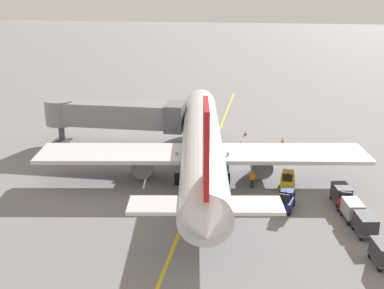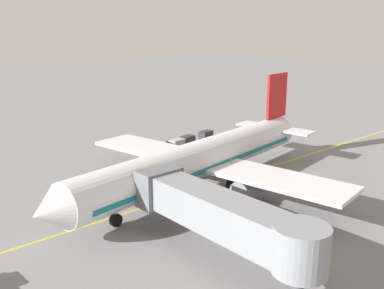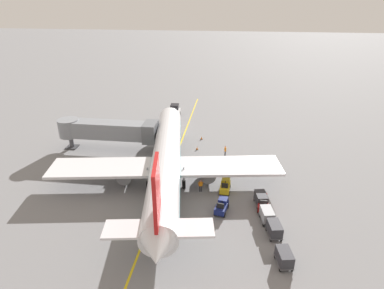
{
  "view_description": "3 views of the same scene",
  "coord_description": "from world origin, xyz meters",
  "px_view_note": "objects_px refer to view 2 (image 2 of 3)",
  "views": [
    {
      "loc": [
        6.2,
        -41.79,
        17.44
      ],
      "look_at": [
        -1.0,
        2.42,
        2.94
      ],
      "focal_mm": 46.41,
      "sensor_mm": 36.0,
      "label": 1
    },
    {
      "loc": [
        -30.04,
        29.36,
        15.54
      ],
      "look_at": [
        2.3,
        1.06,
        4.12
      ],
      "focal_mm": 39.76,
      "sensor_mm": 36.0,
      "label": 2
    },
    {
      "loc": [
        8.32,
        -35.77,
        23.14
      ],
      "look_at": [
        3.02,
        5.65,
        3.81
      ],
      "focal_mm": 30.5,
      "sensor_mm": 36.0,
      "label": 3
    }
  ],
  "objects_px": {
    "jet_bridge": "(221,214)",
    "baggage_cart_third_in_train": "(187,140)",
    "safety_cone_nose_right": "(52,215)",
    "baggage_cart_tail_end": "(206,135)",
    "parked_airliner": "(203,159)",
    "baggage_tug_lead": "(166,162)",
    "safety_cone_nose_left": "(98,203)",
    "ground_crew_wing_walker": "(152,174)",
    "ground_crew_marshaller": "(186,165)",
    "baggage_tug_trailing": "(164,149)",
    "baggage_tug_spare": "(195,155)",
    "baggage_cart_second_in_train": "(177,144)",
    "ground_crew_loader": "(90,180)",
    "baggage_cart_front": "(161,149)"
  },
  "relations": [
    {
      "from": "baggage_tug_lead",
      "to": "baggage_cart_second_in_train",
      "type": "height_order",
      "value": "baggage_tug_lead"
    },
    {
      "from": "baggage_tug_lead",
      "to": "baggage_cart_tail_end",
      "type": "xyz_separation_m",
      "value": [
        5.89,
        -11.93,
        0.24
      ]
    },
    {
      "from": "baggage_cart_third_in_train",
      "to": "safety_cone_nose_right",
      "type": "xyz_separation_m",
      "value": [
        -10.05,
        24.04,
        -0.66
      ]
    },
    {
      "from": "baggage_tug_trailing",
      "to": "baggage_cart_second_in_train",
      "type": "relative_size",
      "value": 0.85
    },
    {
      "from": "parked_airliner",
      "to": "safety_cone_nose_left",
      "type": "distance_m",
      "value": 11.18
    },
    {
      "from": "baggage_tug_lead",
      "to": "safety_cone_nose_right",
      "type": "relative_size",
      "value": 4.36
    },
    {
      "from": "baggage_cart_front",
      "to": "baggage_cart_second_in_train",
      "type": "relative_size",
      "value": 1.0
    },
    {
      "from": "baggage_tug_spare",
      "to": "ground_crew_wing_walker",
      "type": "bearing_deg",
      "value": 108.81
    },
    {
      "from": "baggage_cart_front",
      "to": "safety_cone_nose_left",
      "type": "height_order",
      "value": "baggage_cart_front"
    },
    {
      "from": "jet_bridge",
      "to": "safety_cone_nose_right",
      "type": "relative_size",
      "value": 27.37
    },
    {
      "from": "baggage_cart_second_in_train",
      "to": "ground_crew_loader",
      "type": "xyz_separation_m",
      "value": [
        -5.17,
        15.71,
        0.0
      ]
    },
    {
      "from": "parked_airliner",
      "to": "baggage_tug_lead",
      "type": "bearing_deg",
      "value": -10.08
    },
    {
      "from": "jet_bridge",
      "to": "baggage_cart_third_in_train",
      "type": "bearing_deg",
      "value": -36.25
    },
    {
      "from": "baggage_cart_third_in_train",
      "to": "safety_cone_nose_left",
      "type": "xyz_separation_m",
      "value": [
        -10.36,
        19.76,
        -0.66
      ]
    },
    {
      "from": "ground_crew_marshaller",
      "to": "safety_cone_nose_left",
      "type": "distance_m",
      "value": 12.45
    },
    {
      "from": "jet_bridge",
      "to": "ground_crew_wing_walker",
      "type": "height_order",
      "value": "jet_bridge"
    },
    {
      "from": "ground_crew_loader",
      "to": "ground_crew_marshaller",
      "type": "xyz_separation_m",
      "value": [
        -2.76,
        -10.58,
        0.0
      ]
    },
    {
      "from": "baggage_tug_lead",
      "to": "safety_cone_nose_left",
      "type": "relative_size",
      "value": 4.36
    },
    {
      "from": "safety_cone_nose_left",
      "to": "ground_crew_wing_walker",
      "type": "bearing_deg",
      "value": -76.7
    },
    {
      "from": "baggage_cart_tail_end",
      "to": "baggage_tug_trailing",
      "type": "bearing_deg",
      "value": 98.79
    },
    {
      "from": "baggage_cart_second_in_train",
      "to": "ground_crew_marshaller",
      "type": "relative_size",
      "value": 1.76
    },
    {
      "from": "baggage_tug_spare",
      "to": "safety_cone_nose_left",
      "type": "relative_size",
      "value": 4.56
    },
    {
      "from": "baggage_cart_tail_end",
      "to": "baggage_tug_spare",
      "type": "bearing_deg",
      "value": 129.08
    },
    {
      "from": "jet_bridge",
      "to": "baggage_tug_trailing",
      "type": "distance_m",
      "value": 27.27
    },
    {
      "from": "baggage_tug_lead",
      "to": "baggage_cart_front",
      "type": "relative_size",
      "value": 0.86
    },
    {
      "from": "ground_crew_marshaller",
      "to": "baggage_cart_third_in_train",
      "type": "bearing_deg",
      "value": -41.28
    },
    {
      "from": "baggage_tug_trailing",
      "to": "ground_crew_wing_walker",
      "type": "relative_size",
      "value": 1.5
    },
    {
      "from": "baggage_tug_lead",
      "to": "baggage_tug_spare",
      "type": "xyz_separation_m",
      "value": [
        -0.24,
        -4.38,
        0.0
      ]
    },
    {
      "from": "baggage_tug_lead",
      "to": "baggage_cart_third_in_train",
      "type": "height_order",
      "value": "baggage_tug_lead"
    },
    {
      "from": "parked_airliner",
      "to": "safety_cone_nose_left",
      "type": "relative_size",
      "value": 63.18
    },
    {
      "from": "baggage_cart_front",
      "to": "baggage_cart_tail_end",
      "type": "bearing_deg",
      "value": -80.63
    },
    {
      "from": "baggage_cart_front",
      "to": "baggage_cart_second_in_train",
      "type": "height_order",
      "value": "same"
    },
    {
      "from": "jet_bridge",
      "to": "baggage_tug_trailing",
      "type": "height_order",
      "value": "jet_bridge"
    },
    {
      "from": "parked_airliner",
      "to": "baggage_tug_spare",
      "type": "relative_size",
      "value": 13.86
    },
    {
      "from": "baggage_cart_front",
      "to": "ground_crew_loader",
      "type": "height_order",
      "value": "ground_crew_loader"
    },
    {
      "from": "jet_bridge",
      "to": "baggage_cart_tail_end",
      "type": "xyz_separation_m",
      "value": [
        25.07,
        -21.98,
        -2.51
      ]
    },
    {
      "from": "baggage_tug_trailing",
      "to": "baggage_cart_third_in_train",
      "type": "bearing_deg",
      "value": -79.97
    },
    {
      "from": "parked_airliner",
      "to": "safety_cone_nose_right",
      "type": "xyz_separation_m",
      "value": [
        3.26,
        14.67,
        -2.9
      ]
    },
    {
      "from": "baggage_cart_tail_end",
      "to": "safety_cone_nose_left",
      "type": "relative_size",
      "value": 5.04
    },
    {
      "from": "baggage_cart_third_in_train",
      "to": "baggage_cart_front",
      "type": "bearing_deg",
      "value": 100.89
    },
    {
      "from": "baggage_cart_front",
      "to": "safety_cone_nose_right",
      "type": "relative_size",
      "value": 5.04
    },
    {
      "from": "baggage_tug_trailing",
      "to": "ground_crew_marshaller",
      "type": "distance_m",
      "value": 8.1
    },
    {
      "from": "baggage_cart_tail_end",
      "to": "parked_airliner",
      "type": "bearing_deg",
      "value": 136.01
    },
    {
      "from": "ground_crew_wing_walker",
      "to": "ground_crew_marshaller",
      "type": "bearing_deg",
      "value": -88.96
    },
    {
      "from": "baggage_tug_lead",
      "to": "ground_crew_marshaller",
      "type": "relative_size",
      "value": 1.52
    },
    {
      "from": "jet_bridge",
      "to": "baggage_cart_third_in_train",
      "type": "height_order",
      "value": "jet_bridge"
    },
    {
      "from": "baggage_tug_trailing",
      "to": "safety_cone_nose_left",
      "type": "bearing_deg",
      "value": 122.47
    },
    {
      "from": "baggage_cart_front",
      "to": "baggage_cart_third_in_train",
      "type": "relative_size",
      "value": 1.0
    },
    {
      "from": "baggage_tug_lead",
      "to": "baggage_cart_second_in_train",
      "type": "relative_size",
      "value": 0.86
    },
    {
      "from": "baggage_cart_front",
      "to": "ground_crew_marshaller",
      "type": "xyz_separation_m",
      "value": [
        -7.45,
        2.01,
        0.0
      ]
    }
  ]
}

